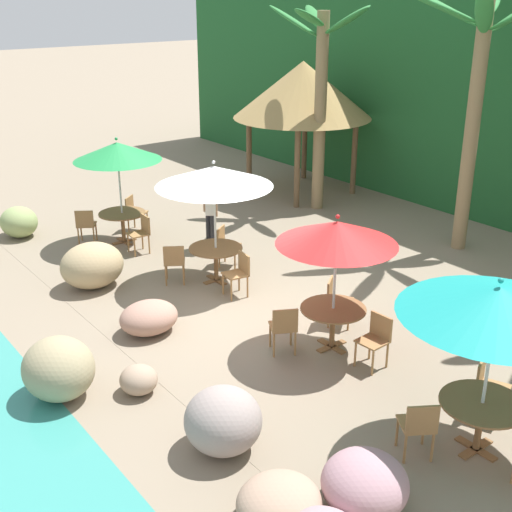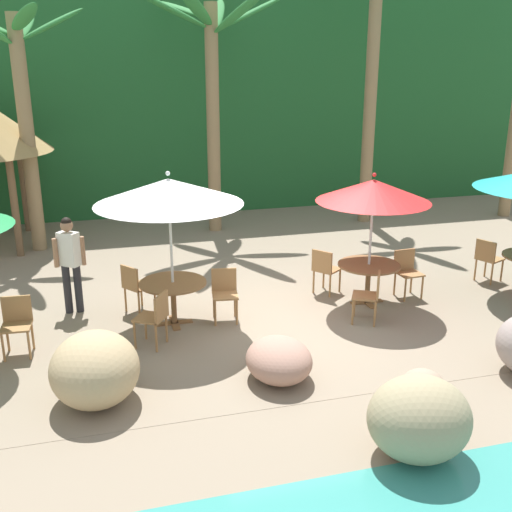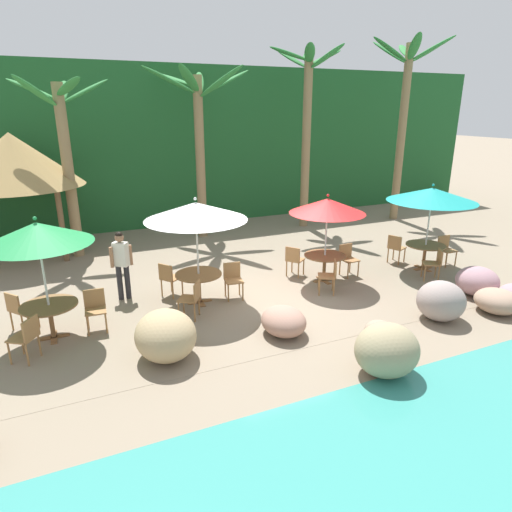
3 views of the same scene
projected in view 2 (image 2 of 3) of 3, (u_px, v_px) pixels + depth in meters
ground_plane at (285, 319)px, 10.22m from camera, size 120.00×120.00×0.00m
terrace_deck at (285, 319)px, 10.21m from camera, size 18.00×5.20×0.01m
foliage_backdrop at (191, 103)px, 17.55m from camera, size 28.00×2.40×6.00m
rock_seawall at (454, 360)px, 8.03m from camera, size 16.37×3.27×0.93m
chair_green_seaward at (17, 321)px, 8.88m from camera, size 0.45×0.45×0.87m
umbrella_white at (169, 191)px, 9.34m from camera, size 2.34×2.34×2.56m
dining_table_white at (173, 289)px, 9.84m from camera, size 1.10×1.10×0.74m
chair_white_seaward at (225, 291)px, 10.06m from camera, size 0.48×0.48×0.87m
chair_white_inland at (135, 285)px, 10.32m from camera, size 0.59×0.59×0.87m
chair_white_left at (155, 315)px, 9.07m from camera, size 0.59×0.58×0.87m
umbrella_red at (373, 191)px, 10.26m from camera, size 1.97×1.97×2.37m
dining_table_red at (369, 271)px, 10.71m from camera, size 1.10×1.10×0.74m
chair_red_seaward at (407, 269)px, 11.08m from camera, size 0.45×0.45×0.87m
chair_red_inland at (325, 268)px, 11.16m from camera, size 0.59×0.59×0.87m
chair_red_left at (371, 294)px, 9.93m from camera, size 0.58×0.57×0.87m
chair_teal_inland at (488, 257)px, 11.78m from camera, size 0.56×0.55×0.87m
palm_tree_nearest at (22, 95)px, 12.96m from camera, size 2.84×2.89×5.31m
palm_tree_second at (212, 71)px, 14.42m from camera, size 3.82×3.58×5.75m
palm_tree_third at (373, 55)px, 15.21m from camera, size 3.01×2.82×6.55m
waiter_in_white at (70, 258)px, 10.20m from camera, size 0.52×0.37×1.70m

